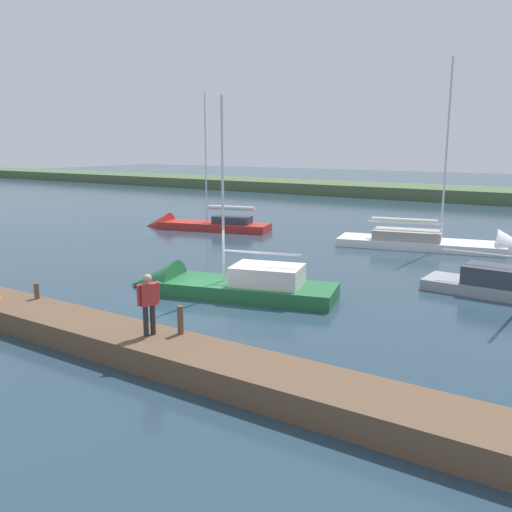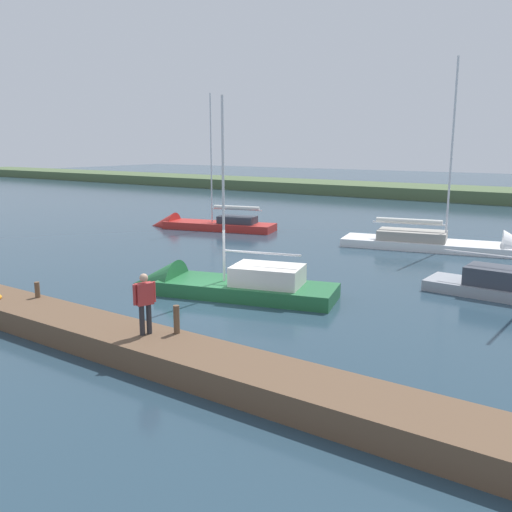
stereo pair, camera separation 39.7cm
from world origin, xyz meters
name	(u,v)px [view 1 (the left image)]	position (x,y,z in m)	size (l,w,h in m)	color
ground_plane	(212,302)	(0.00, 0.00, 0.00)	(200.00, 200.00, 0.00)	#263D4C
far_shoreline	(474,200)	(0.00, -43.90, 0.00)	(180.00, 8.00, 2.40)	#4C603D
dock_pier	(100,335)	(0.00, 5.19, 0.33)	(24.77, 1.82, 0.66)	brown
mooring_post_near	(180,320)	(-2.48, 4.55, 1.05)	(0.16, 0.16, 0.77)	brown
mooring_post_far	(37,291)	(3.71, 4.55, 0.92)	(0.17, 0.17, 0.52)	brown
sailboat_near_dock	(198,228)	(11.55, -13.41, 0.08)	(9.13, 4.17, 9.86)	#B22823
sailboat_far_left	(455,248)	(-4.95, -15.12, 0.14)	(10.83, 4.58, 11.22)	white
sailboat_inner_slip	(213,289)	(0.71, -1.00, 0.19)	(8.58, 4.31, 8.41)	#236638
person_on_dock	(148,300)	(-1.85, 5.09, 1.62)	(0.36, 0.60, 1.67)	#28282D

